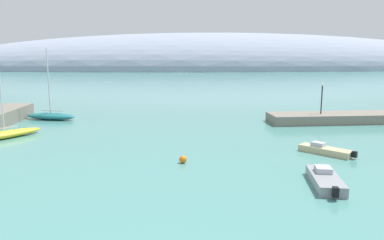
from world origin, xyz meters
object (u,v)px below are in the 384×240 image
object	(u,v)px
sailboat_teal_near_shore	(51,116)
sailboat_yellow_mid_mooring	(5,134)
motorboat_grey_alongside_breakwater	(325,180)
mooring_buoy_orange	(183,159)
motorboat_sand_foreground	(325,150)
harbor_lamp_post	(322,95)

from	to	relation	value
sailboat_teal_near_shore	sailboat_yellow_mid_mooring	world-z (taller)	sailboat_teal_near_shore
motorboat_grey_alongside_breakwater	mooring_buoy_orange	xyz separation A→B (m)	(-10.07, 5.97, -0.08)
sailboat_teal_near_shore	sailboat_yellow_mid_mooring	size ratio (longest dim) A/B	1.11
sailboat_teal_near_shore	motorboat_sand_foreground	bearing A→B (deg)	162.78
sailboat_yellow_mid_mooring	harbor_lamp_post	bearing A→B (deg)	-39.29
sailboat_yellow_mid_mooring	mooring_buoy_orange	distance (m)	22.26
sailboat_teal_near_shore	mooring_buoy_orange	bearing A→B (deg)	144.39
mooring_buoy_orange	harbor_lamp_post	distance (m)	26.50
motorboat_sand_foreground	motorboat_grey_alongside_breakwater	xyz separation A→B (m)	(-3.43, -8.27, 0.06)
motorboat_sand_foreground	motorboat_grey_alongside_breakwater	world-z (taller)	motorboat_grey_alongside_breakwater
motorboat_sand_foreground	mooring_buoy_orange	xyz separation A→B (m)	(-13.50, -2.30, -0.02)
sailboat_yellow_mid_mooring	motorboat_sand_foreground	world-z (taller)	sailboat_yellow_mid_mooring
motorboat_grey_alongside_breakwater	motorboat_sand_foreground	bearing A→B (deg)	-12.69
sailboat_teal_near_shore	motorboat_grey_alongside_breakwater	distance (m)	40.19
sailboat_yellow_mid_mooring	motorboat_sand_foreground	xyz separation A→B (m)	(33.15, -8.16, -0.13)
sailboat_yellow_mid_mooring	harbor_lamp_post	size ratio (longest dim) A/B	2.19
motorboat_grey_alongside_breakwater	harbor_lamp_post	bearing A→B (deg)	-11.25
motorboat_sand_foreground	sailboat_yellow_mid_mooring	bearing A→B (deg)	32.48
sailboat_yellow_mid_mooring	motorboat_grey_alongside_breakwater	bearing A→B (deg)	-79.00
motorboat_grey_alongside_breakwater	harbor_lamp_post	distance (m)	25.77
sailboat_teal_near_shore	motorboat_grey_alongside_breakwater	bearing A→B (deg)	150.10
motorboat_sand_foreground	motorboat_grey_alongside_breakwater	distance (m)	8.96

